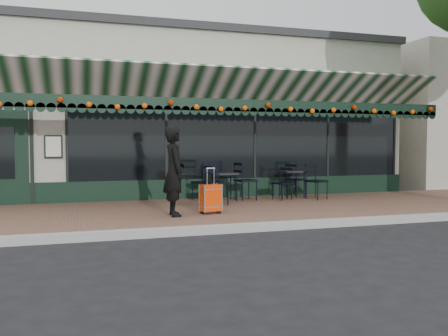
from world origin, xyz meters
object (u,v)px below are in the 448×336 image
object	(u,v)px
woman	(174,171)
chair_a_right	(296,180)
cafe_table_a	(292,173)
chair_a_front	(317,181)
suitcase	(211,198)
chair_b_left	(202,183)
chair_a_left	(282,184)
cafe_table_b	(225,176)
chair_b_right	(246,181)
chair_b_front	(216,184)

from	to	relation	value
woman	chair_a_right	world-z (taller)	woman
cafe_table_a	chair_a_front	size ratio (longest dim) A/B	0.78
woman	suitcase	world-z (taller)	woman
woman	chair_b_left	size ratio (longest dim) A/B	2.02
woman	chair_b_left	xyz separation A→B (m)	(1.17, 2.38, -0.44)
chair_a_left	cafe_table_b	bearing A→B (deg)	-119.84
suitcase	chair_b_left	world-z (taller)	suitcase
cafe_table_a	chair_b_right	size ratio (longest dim) A/B	0.74
suitcase	chair_b_front	world-z (taller)	chair_b_front
cafe_table_b	chair_b_right	bearing A→B (deg)	-6.43
cafe_table_b	chair_a_front	bearing A→B (deg)	-9.62
cafe_table_b	chair_a_left	size ratio (longest dim) A/B	0.84
cafe_table_b	chair_a_front	xyz separation A→B (m)	(2.34, -0.40, -0.17)
chair_a_left	chair_a_front	distance (m)	0.92
chair_b_left	chair_b_front	size ratio (longest dim) A/B	0.88
chair_b_left	chair_b_front	world-z (taller)	chair_b_front
cafe_table_b	chair_b_front	bearing A→B (deg)	-120.90
woman	chair_a_right	bearing A→B (deg)	-58.48
chair_a_front	chair_b_left	size ratio (longest dim) A/B	1.04
chair_a_front	chair_b_left	world-z (taller)	chair_a_front
chair_a_left	chair_a_front	size ratio (longest dim) A/B	0.91
woman	chair_b_left	distance (m)	2.69
chair_a_right	chair_b_left	xyz separation A→B (m)	(-2.59, 0.00, -0.01)
cafe_table_a	cafe_table_b	size ratio (longest dim) A/B	1.03
cafe_table_b	chair_b_right	size ratio (longest dim) A/B	0.72
chair_a_left	cafe_table_a	bearing A→B (deg)	111.58
woman	cafe_table_b	distance (m)	2.68
cafe_table_a	chair_b_front	size ratio (longest dim) A/B	0.72
chair_a_left	suitcase	bearing A→B (deg)	-72.49
cafe_table_a	chair_b_left	world-z (taller)	chair_b_left
chair_a_right	woman	bearing A→B (deg)	99.28
chair_b_right	chair_b_front	xyz separation A→B (m)	(-0.98, -0.68, 0.01)
cafe_table_a	chair_a_front	world-z (taller)	chair_a_front
woman	suitcase	xyz separation A→B (m)	(0.76, 0.08, -0.57)
cafe_table_a	chair_a_right	distance (m)	0.35
chair_a_front	cafe_table_a	bearing A→B (deg)	110.34
chair_b_left	chair_a_front	bearing A→B (deg)	56.21
cafe_table_b	chair_b_right	world-z (taller)	chair_b_right
woman	chair_b_front	world-z (taller)	woman
chair_a_right	chair_a_front	world-z (taller)	chair_a_front
chair_a_front	cafe_table_b	bearing A→B (deg)	147.45
cafe_table_b	suitcase	bearing A→B (deg)	-114.56
chair_a_left	chair_b_left	size ratio (longest dim) A/B	0.94
chair_a_left	chair_b_front	distance (m)	1.94
chair_b_front	chair_b_left	bearing A→B (deg)	78.19
suitcase	cafe_table_b	xyz separation A→B (m)	(0.92, 2.01, 0.31)
chair_b_right	woman	bearing A→B (deg)	123.59
suitcase	chair_a_right	world-z (taller)	suitcase
chair_b_left	chair_b_right	world-z (taller)	chair_b_right
suitcase	cafe_table_a	xyz separation A→B (m)	(2.79, 2.10, 0.33)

